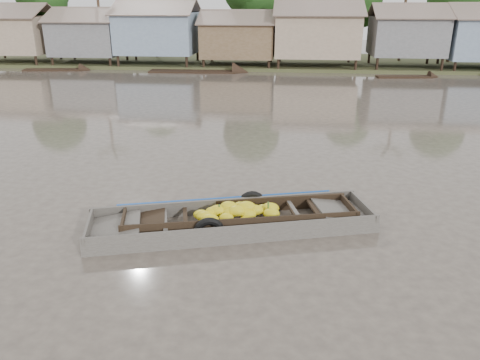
# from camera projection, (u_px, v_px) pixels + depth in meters

# --- Properties ---
(ground) EXTENTS (120.00, 120.00, 0.00)m
(ground) POSITION_uv_depth(u_px,v_px,m) (264.00, 234.00, 11.24)
(ground) COLOR #473E36
(ground) RESTS_ON ground
(riverbank) EXTENTS (120.00, 12.47, 10.22)m
(riverbank) POSITION_uv_depth(u_px,v_px,m) (322.00, 28.00, 39.41)
(riverbank) COLOR #384723
(riverbank) RESTS_ON ground
(banana_boat) EXTENTS (5.96, 2.72, 0.83)m
(banana_boat) POSITION_uv_depth(u_px,v_px,m) (236.00, 217.00, 11.70)
(banana_boat) COLOR black
(banana_boat) RESTS_ON ground
(viewer_boat) EXTENTS (7.18, 3.63, 0.56)m
(viewer_boat) POSITION_uv_depth(u_px,v_px,m) (233.00, 225.00, 11.55)
(viewer_boat) COLOR #3F3B35
(viewer_boat) RESTS_ON ground
(distant_boats) EXTENTS (48.40, 14.63, 1.38)m
(distant_boats) POSITION_uv_depth(u_px,v_px,m) (473.00, 77.00, 32.48)
(distant_boats) COLOR black
(distant_boats) RESTS_ON ground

